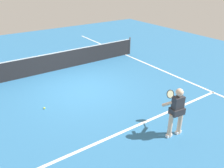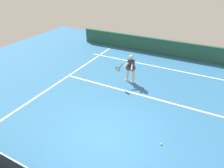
# 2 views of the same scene
# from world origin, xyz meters

# --- Properties ---
(ground_plane) EXTENTS (24.03, 24.03, 0.00)m
(ground_plane) POSITION_xyz_m (0.00, 0.00, 0.00)
(ground_plane) COLOR teal
(service_line_marking) EXTENTS (8.54, 0.10, 0.01)m
(service_line_marking) POSITION_xyz_m (0.00, -3.21, 0.00)
(service_line_marking) COLOR white
(service_line_marking) RESTS_ON ground
(sideline_right_marking) EXTENTS (0.10, 16.48, 0.01)m
(sideline_right_marking) POSITION_xyz_m (4.27, 0.00, 0.00)
(sideline_right_marking) COLOR white
(sideline_right_marking) RESTS_ON ground
(court_net) EXTENTS (9.22, 0.08, 1.00)m
(court_net) POSITION_xyz_m (0.00, 2.65, 0.47)
(court_net) COLOR #4C4C51
(court_net) RESTS_ON ground
(tennis_player) EXTENTS (0.86, 0.91, 1.55)m
(tennis_player) POSITION_xyz_m (0.86, -4.16, 0.85)
(tennis_player) COLOR beige
(tennis_player) RESTS_ON ground
(tennis_ball_near) EXTENTS (0.07, 0.07, 0.07)m
(tennis_ball_near) POSITION_xyz_m (-1.85, -0.55, 0.03)
(tennis_ball_near) COLOR #D1E533
(tennis_ball_near) RESTS_ON ground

